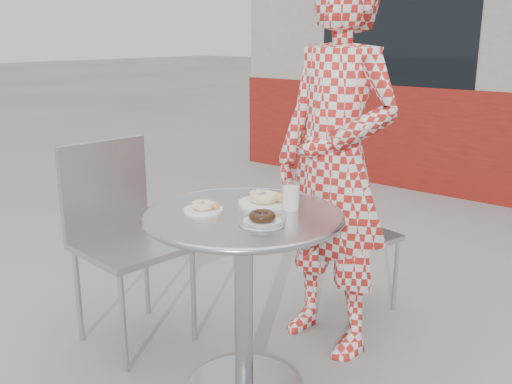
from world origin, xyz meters
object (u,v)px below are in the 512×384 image
Objects in this scene: chair_far at (350,265)px; plate_far at (265,200)px; bistro_table at (243,260)px; chair_left at (133,283)px; plate_checker at (262,220)px; seated_person at (334,165)px; milk_cup at (291,197)px; plate_near at (204,207)px.

plate_far is (0.06, -0.82, 0.57)m from chair_far.
chair_left is at bearing -179.14° from bistro_table.
plate_checker is at bearing 115.44° from chair_far.
chair_far is at bearing 94.22° from bistro_table.
bistro_table is 0.45× the size of seated_person.
bistro_table is 0.31m from milk_cup.
chair_far is at bearing -28.24° from chair_left.
seated_person is at bearing 84.46° from plate_far.
plate_near reaches higher than bistro_table.
plate_far is (-0.04, -0.45, -0.07)m from seated_person.
bistro_table is 0.66m from seated_person.
plate_checker is at bearing 6.69° from plate_near.
seated_person is 8.68× the size of plate_far.
plate_near is at bearing -136.26° from milk_cup.
milk_cup reaches higher than plate_far.
plate_far is at bearing -87.55° from seated_person.
chair_far is at bearing 94.39° from plate_far.
chair_left is 4.75× the size of plate_far.
plate_far is 0.24m from plate_checker.
bistro_table is at bearing -85.45° from seated_person.
chair_far is (-0.07, 0.96, -0.35)m from bistro_table.
milk_cup is (0.25, 0.24, 0.04)m from plate_near.
plate_checker is (0.84, -0.04, 0.51)m from chair_left.
milk_cup reaches higher than plate_near.
plate_checker reaches higher than bistro_table.
chair_left is at bearing 70.77° from chair_far.
chair_left reaches higher than chair_far.
plate_checker is (0.27, 0.03, -0.00)m from plate_near.
seated_person is 15.87× the size of milk_cup.
seated_person reaches higher than chair_left.
plate_checker is at bearing -83.70° from milk_cup.
bistro_table is 0.26m from plate_near.
milk_cup is (0.11, 0.16, 0.25)m from bistro_table.
plate_checker reaches higher than chair_far.
milk_cup is at bearing -73.55° from chair_left.
plate_checker is (0.14, -0.05, 0.21)m from bistro_table.
chair_left is (-0.71, -0.01, -0.30)m from bistro_table.
seated_person is at bearing -45.86° from chair_left.
seated_person is 0.46m from plate_far.
plate_near is at bearing -173.31° from plate_checker.
plate_far is at bearing 108.27° from chair_far.
plate_far reaches higher than bistro_table.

